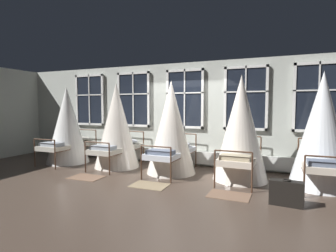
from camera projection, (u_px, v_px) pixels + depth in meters
ground at (168, 174)px, 6.86m from camera, size 22.02×22.02×0.00m
back_wall_with_windows at (186, 114)px, 8.03m from camera, size 12.01×0.10×3.03m
window_bank at (184, 126)px, 7.94m from camera, size 8.09×0.10×2.76m
cot_first at (67, 126)px, 8.30m from camera, size 1.28×1.84×2.34m
cot_second at (117, 126)px, 7.68m from camera, size 1.28×1.85×2.41m
cot_third at (171, 129)px, 6.97m from camera, size 1.28×1.86×2.41m
cot_fourth at (241, 130)px, 6.30m from camera, size 1.28×1.86×2.47m
cot_fifth at (322, 132)px, 5.70m from camera, size 1.28×1.84×2.49m
rug_second at (86, 177)px, 6.57m from camera, size 0.82×0.59×0.01m
rug_third at (150, 185)px, 5.90m from camera, size 0.81×0.58×0.01m
rug_fourth at (229, 195)px, 5.23m from camera, size 0.81×0.57×0.01m
suitcase_dark at (286, 193)px, 4.70m from camera, size 0.58×0.26×0.47m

